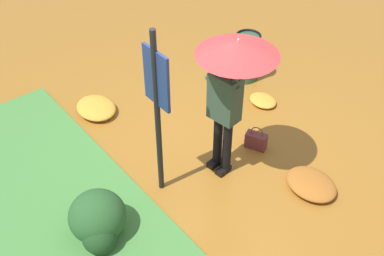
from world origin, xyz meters
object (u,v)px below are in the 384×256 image
(person_with_umbrella, at_px, (232,74))
(info_sign_post, at_px, (157,97))
(handbag, at_px, (256,140))
(trash_bin, at_px, (247,57))

(person_with_umbrella, xyz_separation_m, info_sign_post, (-0.30, -0.85, -0.11))
(handbag, bearing_deg, info_sign_post, -98.58)
(person_with_umbrella, xyz_separation_m, handbag, (-0.07, 0.64, -1.42))
(info_sign_post, bearing_deg, person_with_umbrella, 70.64)
(person_with_umbrella, xyz_separation_m, trash_bin, (-1.44, 1.74, -1.13))
(handbag, distance_m, trash_bin, 1.78)
(person_with_umbrella, height_order, info_sign_post, info_sign_post)
(info_sign_post, xyz_separation_m, handbag, (0.22, 1.49, -1.32))
(info_sign_post, relative_size, handbag, 6.22)
(info_sign_post, distance_m, handbag, 2.00)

